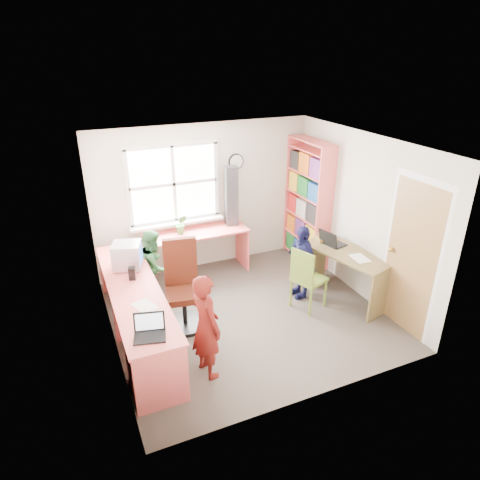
{
  "coord_description": "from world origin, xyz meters",
  "views": [
    {
      "loc": [
        -2.11,
        -4.6,
        3.45
      ],
      "look_at": [
        0.0,
        0.25,
        1.05
      ],
      "focal_mm": 32.0,
      "sensor_mm": 36.0,
      "label": 1
    }
  ],
  "objects": [
    {
      "name": "room",
      "position": [
        0.01,
        0.1,
        1.22
      ],
      "size": [
        3.64,
        3.44,
        2.44
      ],
      "color": "#433B34",
      "rests_on": "ground"
    },
    {
      "name": "l_desk",
      "position": [
        -1.31,
        -0.28,
        0.46
      ],
      "size": [
        2.38,
        2.95,
        0.75
      ],
      "color": "#FF6966",
      "rests_on": "ground"
    },
    {
      "name": "right_desk",
      "position": [
        1.52,
        -0.16,
        0.55
      ],
      "size": [
        0.92,
        1.42,
        0.75
      ],
      "rotation": [
        0.0,
        0.0,
        0.27
      ],
      "color": "olive",
      "rests_on": "ground"
    },
    {
      "name": "bookshelf",
      "position": [
        1.65,
        1.19,
        1.0
      ],
      "size": [
        0.3,
        1.02,
        2.1
      ],
      "color": "#FF6966",
      "rests_on": "ground"
    },
    {
      "name": "swivel_chair",
      "position": [
        -0.86,
        0.17,
        0.52
      ],
      "size": [
        0.64,
        0.64,
        1.2
      ],
      "rotation": [
        0.0,
        0.0,
        -0.17
      ],
      "color": "black",
      "rests_on": "ground"
    },
    {
      "name": "wooden_chair",
      "position": [
        0.83,
        -0.17,
        0.51
      ],
      "size": [
        0.53,
        0.53,
        0.94
      ],
      "rotation": [
        0.0,
        0.0,
        0.37
      ],
      "color": "olive",
      "rests_on": "ground"
    },
    {
      "name": "crt_monitor",
      "position": [
        -1.46,
        0.63,
        0.93
      ],
      "size": [
        0.44,
        0.42,
        0.35
      ],
      "rotation": [
        0.0,
        0.0,
        -0.33
      ],
      "color": "silver",
      "rests_on": "l_desk"
    },
    {
      "name": "laptop_left",
      "position": [
        -1.52,
        -0.93,
        0.8
      ],
      "size": [
        0.37,
        0.33,
        0.22
      ],
      "rotation": [
        0.0,
        0.0,
        -0.24
      ],
      "color": "black",
      "rests_on": "l_desk"
    },
    {
      "name": "laptop_right",
      "position": [
        1.44,
        0.15,
        0.81
      ],
      "size": [
        0.36,
        0.4,
        0.24
      ],
      "rotation": [
        0.0,
        0.0,
        1.8
      ],
      "color": "black",
      "rests_on": "right_desk"
    },
    {
      "name": "speaker_a",
      "position": [
        -1.47,
        0.3,
        0.83
      ],
      "size": [
        0.1,
        0.1,
        0.17
      ],
      "rotation": [
        0.0,
        0.0,
        -0.3
      ],
      "color": "black",
      "rests_on": "l_desk"
    },
    {
      "name": "speaker_b",
      "position": [
        -1.48,
        0.78,
        0.84
      ],
      "size": [
        0.09,
        0.09,
        0.17
      ],
      "rotation": [
        0.0,
        0.0,
        0.07
      ],
      "color": "black",
      "rests_on": "l_desk"
    },
    {
      "name": "cd_tower",
      "position": [
        0.39,
        1.5,
        1.24
      ],
      "size": [
        0.22,
        0.2,
        0.98
      ],
      "rotation": [
        0.0,
        0.0,
        -0.12
      ],
      "color": "black",
      "rests_on": "l_desk"
    },
    {
      "name": "game_box",
      "position": [
        1.47,
        0.34,
        0.78
      ],
      "size": [
        0.34,
        0.34,
        0.05
      ],
      "rotation": [
        0.0,
        0.0,
        -0.28
      ],
      "color": "red",
      "rests_on": "right_desk"
    },
    {
      "name": "paper_a",
      "position": [
        -1.46,
        -0.39,
        0.75
      ],
      "size": [
        0.29,
        0.35,
        0.0
      ],
      "rotation": [
        0.0,
        0.0,
        0.32
      ],
      "color": "white",
      "rests_on": "l_desk"
    },
    {
      "name": "paper_b",
      "position": [
        1.55,
        -0.39,
        0.76
      ],
      "size": [
        0.22,
        0.3,
        0.0
      ],
      "rotation": [
        0.0,
        0.0,
        -0.08
      ],
      "color": "white",
      "rests_on": "right_desk"
    },
    {
      "name": "potted_plant",
      "position": [
        -0.49,
        1.44,
        0.91
      ],
      "size": [
        0.21,
        0.19,
        0.32
      ],
      "primitive_type": "imported",
      "rotation": [
        0.0,
        0.0,
        -0.35
      ],
      "color": "#347D32",
      "rests_on": "l_desk"
    },
    {
      "name": "person_red",
      "position": [
        -0.9,
        -0.87,
        0.64
      ],
      "size": [
        0.4,
        0.52,
        1.27
      ],
      "primitive_type": "imported",
      "rotation": [
        0.0,
        0.0,
        1.79
      ],
      "color": "maroon",
      "rests_on": "ground"
    },
    {
      "name": "person_green",
      "position": [
        -1.07,
        0.9,
        0.56
      ],
      "size": [
        0.6,
        0.66,
        1.12
      ],
      "primitive_type": "imported",
      "rotation": [
        0.0,
        0.0,
        1.17
      ],
      "color": "#2D723B",
      "rests_on": "ground"
    },
    {
      "name": "person_navy",
      "position": [
        0.95,
        0.16,
        0.56
      ],
      "size": [
        0.28,
        0.67,
        1.13
      ],
      "primitive_type": "imported",
      "rotation": [
        0.0,
        0.0,
        -1.56
      ],
      "color": "#151642",
      "rests_on": "ground"
    }
  ]
}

